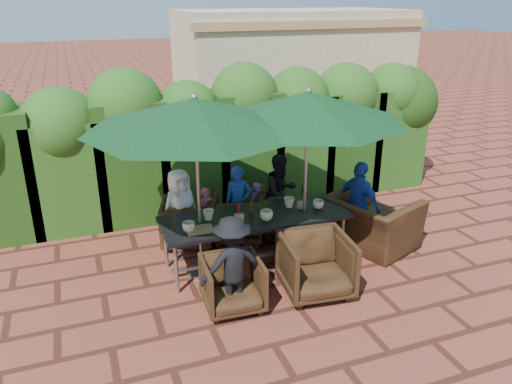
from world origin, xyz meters
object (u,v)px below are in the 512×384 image
object	(u,v)px
chair_near_right	(316,262)
chair_end_right	(373,214)
umbrella_left	(195,114)
chair_far_right	(284,208)
chair_far_left	(187,220)
chair_near_left	(233,282)
chair_far_mid	(238,216)
umbrella_right	(308,107)
dining_table	(255,221)

from	to	relation	value
chair_near_right	chair_end_right	xyz separation A→B (m)	(1.36, 0.85, 0.10)
umbrella_left	chair_far_right	distance (m)	2.57
umbrella_left	chair_far_left	distance (m)	2.05
chair_near_left	chair_end_right	world-z (taller)	chair_end_right
chair_far_mid	chair_near_right	xyz separation A→B (m)	(0.45, -1.78, 0.04)
chair_far_right	chair_end_right	distance (m)	1.42
chair_far_right	umbrella_right	bearing A→B (deg)	103.58
chair_far_right	chair_near_right	world-z (taller)	chair_near_right
umbrella_left	chair_far_left	world-z (taller)	umbrella_left
dining_table	chair_far_right	xyz separation A→B (m)	(0.82, 0.88, -0.30)
chair_far_right	chair_end_right	world-z (taller)	chair_end_right
umbrella_left	umbrella_right	world-z (taller)	same
umbrella_left	chair_end_right	xyz separation A→B (m)	(2.60, -0.14, -1.69)
umbrella_right	chair_far_mid	size ratio (longest dim) A/B	3.29
dining_table	umbrella_left	size ratio (longest dim) A/B	0.92
chair_near_left	chair_end_right	distance (m)	2.59
umbrella_left	chair_far_left	size ratio (longest dim) A/B	3.62
chair_far_left	chair_end_right	bearing A→B (deg)	174.79
umbrella_left	chair_far_right	size ratio (longest dim) A/B	3.72
umbrella_left	chair_far_mid	distance (m)	2.14
umbrella_left	chair_far_left	xyz separation A→B (m)	(0.02, 0.92, -1.83)
chair_far_mid	chair_near_left	world-z (taller)	chair_far_mid
chair_near_right	chair_far_right	bearing A→B (deg)	85.50
umbrella_left	chair_near_right	xyz separation A→B (m)	(1.24, -0.99, -1.79)
chair_far_left	chair_far_mid	distance (m)	0.79
dining_table	chair_far_right	size ratio (longest dim) A/B	3.43
chair_far_mid	chair_near_left	xyz separation A→B (m)	(-0.65, -1.73, -0.03)
umbrella_left	chair_far_right	xyz separation A→B (m)	(1.59, 0.84, -1.84)
dining_table	chair_far_mid	world-z (taller)	chair_far_mid
dining_table	chair_far_right	bearing A→B (deg)	46.99
dining_table	chair_near_left	bearing A→B (deg)	-124.73
dining_table	umbrella_right	bearing A→B (deg)	-4.69
chair_far_left	chair_near_left	world-z (taller)	chair_far_left
dining_table	chair_near_left	world-z (taller)	dining_table
chair_far_left	chair_end_right	xyz separation A→B (m)	(2.58, -1.06, 0.14)
umbrella_right	chair_near_left	distance (m)	2.43
umbrella_right	chair_near_right	distance (m)	2.00
umbrella_right	chair_end_right	bearing A→B (deg)	-1.75
umbrella_right	chair_far_left	world-z (taller)	umbrella_right
chair_near_right	chair_end_right	size ratio (longest dim) A/B	0.71
chair_near_right	chair_end_right	distance (m)	1.60
chair_far_right	umbrella_left	bearing A→B (deg)	47.86
chair_far_right	chair_far_mid	bearing A→B (deg)	23.05
dining_table	chair_end_right	xyz separation A→B (m)	(1.84, -0.09, -0.15)
chair_far_right	chair_near_left	xyz separation A→B (m)	(-1.44, -1.77, -0.02)
umbrella_right	chair_far_left	distance (m)	2.55
chair_far_mid	umbrella_left	bearing A→B (deg)	66.85
dining_table	chair_far_mid	size ratio (longest dim) A/B	3.29
chair_near_right	umbrella_right	bearing A→B (deg)	81.05
chair_far_mid	chair_far_right	bearing A→B (deg)	-155.15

